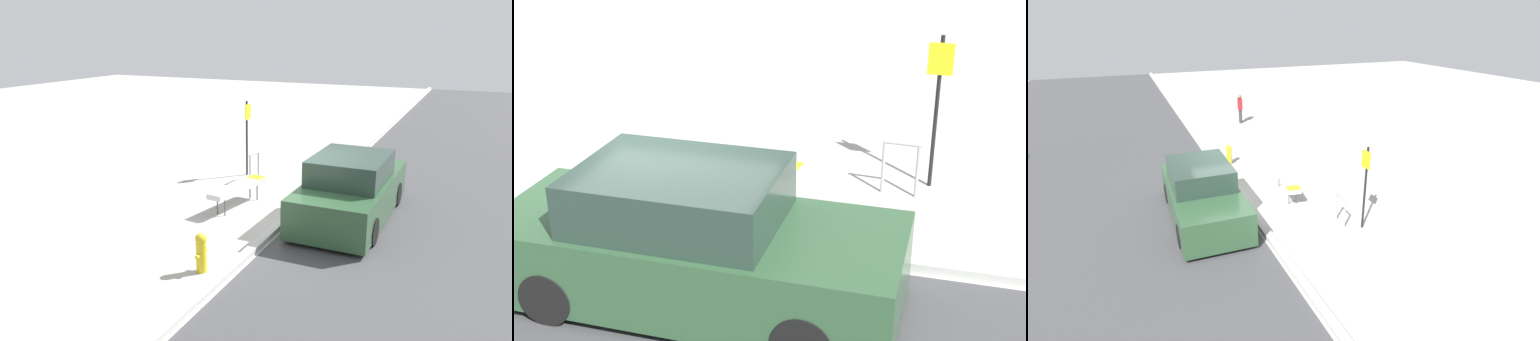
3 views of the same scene
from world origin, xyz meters
TOP-DOWN VIEW (x-y plane):
  - ground_plane at (0.00, 0.00)m, footprint 60.00×60.00m
  - curb at (0.00, 0.00)m, footprint 60.00×0.20m
  - bench at (0.48, 1.48)m, footprint 2.04×0.74m
  - bike_rack at (2.78, 2.11)m, footprint 0.55×0.10m
  - sign_post at (3.20, 2.54)m, footprint 0.36×0.08m
  - parked_car_near at (0.90, -1.30)m, footprint 4.46×1.88m

SIDE VIEW (x-z plane):
  - ground_plane at x=0.00m, z-range 0.00..0.00m
  - curb at x=0.00m, z-range 0.00..0.13m
  - bike_rack at x=2.78m, z-range 0.09..0.91m
  - bench at x=0.48m, z-range 0.21..0.81m
  - parked_car_near at x=0.90m, z-range -0.09..1.48m
  - sign_post at x=3.20m, z-range 0.23..2.53m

